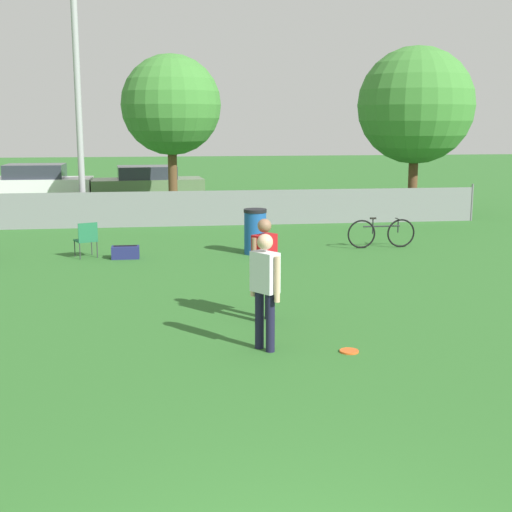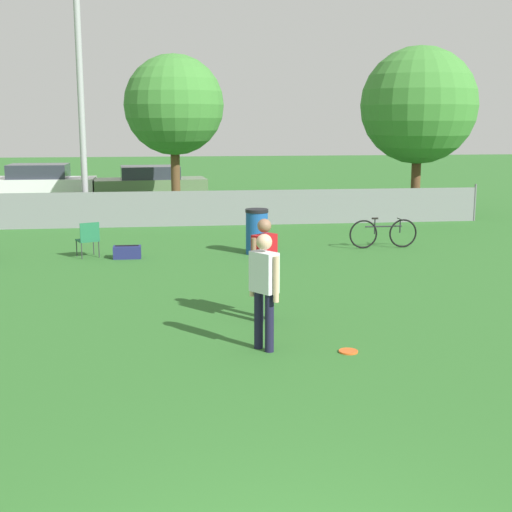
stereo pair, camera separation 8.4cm
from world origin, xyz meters
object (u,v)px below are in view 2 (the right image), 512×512
at_px(light_pole, 79,62).
at_px(bicycle_sideline, 383,233).
at_px(tree_near_pole, 174,105).
at_px(trash_bin, 257,231).
at_px(tree_far_right, 419,106).
at_px(player_receiver_white, 264,283).
at_px(player_defender_red, 264,262).
at_px(parked_car_white, 39,183).
at_px(gear_bag_sideline, 127,252).
at_px(frisbee_disc, 348,351).
at_px(folding_chair_sideline, 88,238).
at_px(parked_car_olive, 150,183).

relative_size(light_pole, bicycle_sideline, 4.69).
xyz_separation_m(tree_near_pole, trash_bin, (1.86, -8.22, -3.20)).
relative_size(tree_far_right, player_receiver_white, 3.34).
height_order(player_defender_red, bicycle_sideline, player_defender_red).
distance_m(bicycle_sideline, parked_car_white, 16.23).
relative_size(player_defender_red, gear_bag_sideline, 2.61).
relative_size(tree_near_pole, gear_bag_sideline, 8.42).
height_order(frisbee_disc, gear_bag_sideline, gear_bag_sideline).
distance_m(light_pole, parked_car_white, 8.53).
bearing_deg(bicycle_sideline, tree_far_right, 62.44).
bearing_deg(folding_chair_sideline, player_defender_red, 97.35).
distance_m(bicycle_sideline, parked_car_olive, 13.64).
bearing_deg(player_defender_red, tree_far_right, 21.65).
bearing_deg(frisbee_disc, tree_near_pole, 97.90).
relative_size(tree_far_right, gear_bag_sideline, 8.72).
relative_size(frisbee_disc, folding_chair_sideline, 0.32).
distance_m(frisbee_disc, trash_bin, 7.73).
bearing_deg(parked_car_olive, trash_bin, -82.37).
relative_size(player_defender_red, bicycle_sideline, 0.94).
xyz_separation_m(tree_near_pole, parked_car_olive, (-0.99, 4.34, -3.10)).
distance_m(tree_near_pole, trash_bin, 9.01).
bearing_deg(player_defender_red, frisbee_disc, -100.37).
xyz_separation_m(frisbee_disc, bicycle_sideline, (3.02, 8.12, 0.37)).
bearing_deg(light_pole, player_defender_red, -70.47).
height_order(light_pole, parked_car_olive, light_pole).
distance_m(light_pole, frisbee_disc, 15.20).
bearing_deg(player_receiver_white, gear_bag_sideline, 161.36).
relative_size(bicycle_sideline, parked_car_olive, 0.39).
distance_m(trash_bin, gear_bag_sideline, 3.20).
bearing_deg(trash_bin, light_pole, 129.74).
distance_m(player_defender_red, folding_chair_sideline, 6.90).
distance_m(tree_far_right, parked_car_olive, 11.47).
bearing_deg(parked_car_white, player_receiver_white, -71.54).
height_order(light_pole, folding_chair_sideline, light_pole).
distance_m(player_defender_red, trash_bin, 5.95).
xyz_separation_m(player_defender_red, parked_car_olive, (-2.22, 18.46, -0.33)).
xyz_separation_m(bicycle_sideline, trash_bin, (-3.36, -0.41, 0.18)).
relative_size(light_pole, parked_car_white, 1.90).
xyz_separation_m(tree_far_right, trash_bin, (-6.33, -6.40, -3.17)).
relative_size(tree_near_pole, folding_chair_sideline, 6.36).
height_order(trash_bin, gear_bag_sideline, trash_bin).
bearing_deg(player_receiver_white, trash_bin, 137.16).
bearing_deg(frisbee_disc, bicycle_sideline, 69.62).
bearing_deg(parked_car_white, frisbee_disc, -68.76).
xyz_separation_m(tree_far_right, player_receiver_white, (-7.18, -13.84, -2.74)).
distance_m(player_receiver_white, gear_bag_sideline, 7.69).
bearing_deg(tree_far_right, parked_car_olive, 146.17).
relative_size(light_pole, tree_far_right, 1.49).
distance_m(frisbee_disc, gear_bag_sideline, 8.32).
bearing_deg(bicycle_sideline, player_receiver_white, -119.36).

